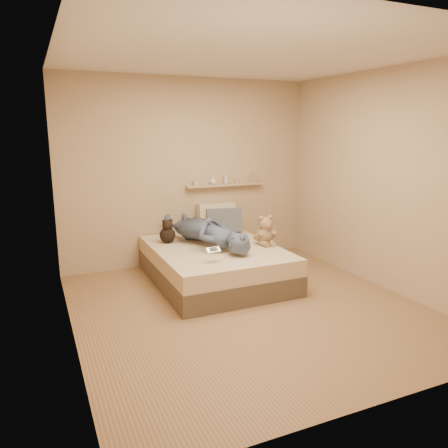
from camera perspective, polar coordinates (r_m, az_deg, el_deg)
name	(u,v)px	position (r m, az deg, el deg)	size (l,w,h in m)	color
room	(250,189)	(4.49, 3.38, 4.62)	(3.80, 3.80, 3.80)	#99754F
bed	(215,264)	(5.55, -1.18, -5.25)	(1.50, 1.90, 0.45)	brown
game_console	(213,250)	(4.82, -1.40, -3.40)	(0.17, 0.08, 0.06)	#B0B3B7
teddy_bear	(265,232)	(5.59, 5.39, -1.11)	(0.31, 0.30, 0.38)	#8D6E4D
dark_plush	(168,233)	(5.70, -7.39, -1.11)	(0.21, 0.21, 0.32)	black
pillow_cream	(217,217)	(6.33, -0.97, 0.93)	(0.55, 0.16, 0.40)	beige
pillow_grey	(224,220)	(6.23, -0.02, 0.46)	(0.50, 0.14, 0.34)	slate
person	(206,231)	(5.55, -2.32, -0.87)	(0.56, 1.54, 0.37)	#4D5B79
wall_shelf	(225,185)	(6.40, 0.18, 5.14)	(1.20, 0.12, 0.03)	tan
shelf_bottles	(224,179)	(6.38, 0.04, 5.84)	(0.99, 0.13, 0.17)	silver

